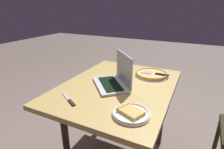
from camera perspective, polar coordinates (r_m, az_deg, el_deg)
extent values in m
cube|color=tan|center=(1.46, 1.89, -4.02)|extent=(1.12, 0.85, 0.04)
cylinder|color=#322923|center=(2.01, -2.85, -8.13)|extent=(0.06, 0.06, 0.69)
cylinder|color=#322923|center=(1.58, -14.74, -18.21)|extent=(0.06, 0.06, 0.69)
cylinder|color=#322923|center=(1.83, 15.49, -12.19)|extent=(0.06, 0.06, 0.69)
cube|color=silver|center=(1.43, -0.59, -3.31)|extent=(0.40, 0.39, 0.02)
cube|color=black|center=(1.43, -0.59, -2.93)|extent=(0.31, 0.30, 0.00)
cube|color=silver|center=(1.42, 3.79, 1.97)|extent=(0.26, 0.24, 0.24)
cube|color=silver|center=(1.42, 3.71, 1.96)|extent=(0.23, 0.21, 0.21)
cylinder|color=white|center=(1.08, 6.11, -12.48)|extent=(0.23, 0.23, 0.01)
torus|color=silver|center=(1.08, 6.13, -12.04)|extent=(0.22, 0.22, 0.01)
cube|color=#D9AE56|center=(1.07, 6.15, -11.73)|extent=(0.14, 0.16, 0.02)
cube|color=tan|center=(1.11, 3.63, -10.41)|extent=(0.10, 0.05, 0.03)
cylinder|color=#9EA1A2|center=(1.68, 12.47, -0.25)|extent=(0.31, 0.31, 0.01)
cylinder|color=#ECBE65|center=(1.68, 12.50, 0.10)|extent=(0.28, 0.28, 0.02)
torus|color=#CB8A3F|center=(1.68, 12.52, 0.36)|extent=(0.29, 0.29, 0.02)
cube|color=#B9BAB8|center=(1.68, 11.13, 0.73)|extent=(0.07, 0.10, 0.00)
cube|color=black|center=(1.65, 15.67, 0.01)|extent=(0.03, 0.12, 0.01)
cube|color=silver|center=(1.30, -14.24, -7.13)|extent=(0.10, 0.15, 0.00)
cube|color=black|center=(1.22, -12.78, -8.75)|extent=(0.06, 0.09, 0.01)
cylinder|color=black|center=(1.92, 30.34, -17.58)|extent=(0.03, 0.03, 0.44)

